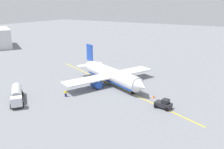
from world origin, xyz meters
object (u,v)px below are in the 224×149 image
object	(u,v)px
fuel_tanker	(17,94)
safety_cone_nose	(154,96)
pushback_tug	(164,104)
refueling_worker	(66,93)
airplane	(111,75)

from	to	relation	value
fuel_tanker	safety_cone_nose	distance (m)	32.69
pushback_tug	refueling_worker	size ratio (longest dim) A/B	2.22
fuel_tanker	refueling_worker	world-z (taller)	fuel_tanker
airplane	fuel_tanker	bearing A→B (deg)	-119.37
airplane	safety_cone_nose	bearing A→B (deg)	-13.18
safety_cone_nose	fuel_tanker	bearing A→B (deg)	-144.96
airplane	refueling_worker	size ratio (longest dim) A/B	16.20
pushback_tug	refueling_worker	xyz separation A→B (m)	(-23.08, -6.01, -0.19)
fuel_tanker	pushback_tug	size ratio (longest dim) A/B	2.69
pushback_tug	refueling_worker	world-z (taller)	pushback_tug
fuel_tanker	pushback_tug	xyz separation A→B (m)	(30.88, 14.23, -0.72)
airplane	pushback_tug	bearing A→B (deg)	-23.14
safety_cone_nose	refueling_worker	bearing A→B (deg)	-150.91
refueling_worker	safety_cone_nose	world-z (taller)	refueling_worker
airplane	pushback_tug	distance (m)	20.13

